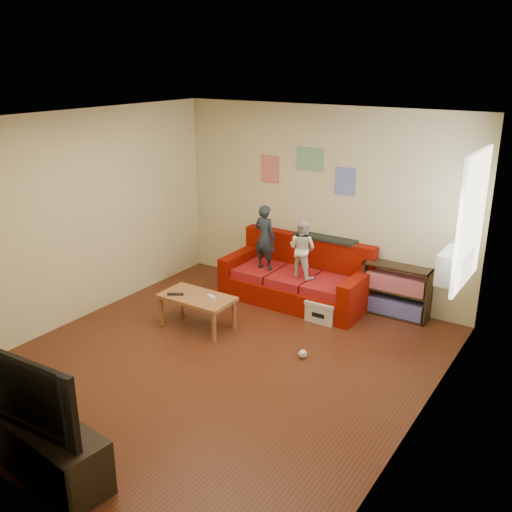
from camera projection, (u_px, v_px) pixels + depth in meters
The scene contains 17 objects.
room_shell at pixel (215, 250), 6.07m from camera, with size 4.52×5.02×2.72m.
sofa at pixel (298, 279), 8.11m from camera, with size 2.05×0.94×0.90m.
child_a at pixel (265, 237), 8.01m from camera, with size 0.34×0.22×0.94m, color #1F2630.
child_b at pixel (302, 249), 7.72m from camera, with size 0.40×0.31×0.82m, color silver.
coffee_table at pixel (197, 300), 7.26m from camera, with size 0.95×0.52×0.43m.
remote at pixel (175, 294), 7.27m from camera, with size 0.21×0.05×0.02m, color black.
game_controller at pixel (212, 297), 7.17m from camera, with size 0.15×0.04×0.03m, color white.
bookshelf at pixel (396, 294), 7.58m from camera, with size 0.89×0.27×0.71m.
window at pixel (471, 219), 6.14m from camera, with size 0.04×1.08×1.48m, color white.
ac_unit at pixel (454, 266), 6.38m from camera, with size 0.28×0.55×0.35m, color #B7B2A3.
artwork_left at pixel (270, 169), 8.34m from camera, with size 0.30×0.01×0.40m, color #D87266.
artwork_center at pixel (310, 159), 7.94m from camera, with size 0.42×0.01×0.32m, color #72B27F.
artwork_right at pixel (345, 181), 7.74m from camera, with size 0.30×0.01×0.38m, color #727FCC.
file_box at pixel (323, 310), 7.50m from camera, with size 0.41×0.31×0.28m.
tv_stand at pixel (45, 448), 4.70m from camera, with size 1.29×0.43×0.48m, color black.
television at pixel (36, 388), 4.51m from camera, with size 1.13×0.15×0.65m, color black.
tissue at pixel (303, 354), 6.58m from camera, with size 0.10×0.10×0.10m, color silver.
Camera 1 is at (3.50, -4.58, 3.28)m, focal length 40.00 mm.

